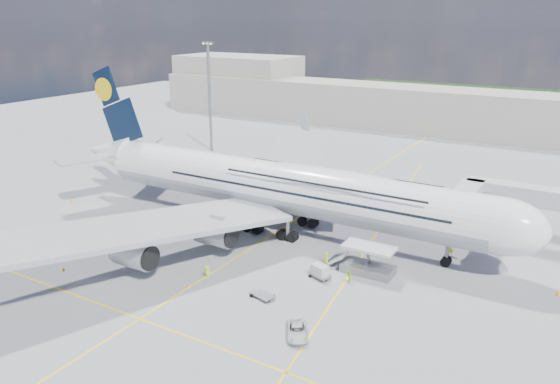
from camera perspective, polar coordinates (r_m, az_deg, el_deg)
The scene contains 31 objects.
ground at distance 75.77m, azimuth -3.77°, elevation -6.34°, with size 300.00×300.00×0.00m, color gray.
taxi_line_main at distance 75.77m, azimuth -3.77°, elevation -6.34°, with size 0.25×220.00×0.01m, color yellow.
taxi_line_cross at distance 62.22m, azimuth -14.44°, elevation -12.72°, with size 120.00×0.25×0.01m, color yellow.
taxi_line_diag at distance 77.92m, azimuth 9.05°, elevation -5.83°, with size 0.25×100.00×0.01m, color yellow.
airliner at distance 81.08m, azimuth 0.26°, elevation 0.55°, with size 77.26×79.15×23.71m.
jet_bridge at distance 81.97m, azimuth 22.50°, elevation -0.68°, with size 18.80×12.10×8.50m.
cargo_loader at distance 70.44m, azimuth 9.05°, elevation -7.39°, with size 8.53×3.20×3.67m.
light_mast at distance 130.27m, azimuth -7.37°, elevation 9.94°, with size 3.00×0.70×25.50m.
terminal at distance 158.77m, azimuth 16.04°, elevation 8.20°, with size 180.00×16.00×12.00m, color #B2AD9E.
hangar at distance 192.40m, azimuth -4.34°, elevation 11.35°, with size 40.00×22.00×18.00m, color #B2AD9E.
dolly_row_a at distance 83.20m, azimuth -12.52°, elevation -3.77°, with size 3.11×2.41×1.75m.
dolly_row_b at distance 81.07m, azimuth -14.04°, elevation -4.91°, with size 3.41×2.02×0.48m.
dolly_row_c at distance 75.77m, azimuth -15.08°, elevation -6.71°, with size 2.81×1.55×0.41m.
dolly_back at distance 87.98m, azimuth -18.52°, elevation -3.49°, with size 3.25×1.92×0.46m.
dolly_nose_far at distance 68.58m, azimuth 4.18°, elevation -8.24°, with size 3.01×2.19×1.71m.
dolly_nose_near at distance 64.27m, azimuth -1.84°, elevation -10.71°, with size 3.20×2.24×0.42m.
baggage_tug at distance 78.16m, azimuth -15.46°, elevation -5.56°, with size 3.24×2.31×1.84m.
catering_truck_inner at distance 93.79m, azimuth 2.80°, elevation -0.24°, with size 6.76×3.05×3.93m.
catering_truck_outer at distance 123.85m, azimuth 1.21°, elevation 4.28°, with size 6.98×5.24×3.84m.
service_van at distance 57.21m, azimuth 1.81°, elevation -14.33°, with size 2.01×4.36×1.21m, color silver.
crew_nose at distance 77.93m, azimuth 17.42°, elevation -5.71°, with size 0.69×0.46×1.90m, color #CEF319.
crew_loader at distance 67.67m, azimuth 7.17°, elevation -8.81°, with size 0.80×0.63×1.65m, color #93DA17.
crew_wing at distance 80.06m, azimuth -17.92°, elevation -5.10°, with size 1.14×0.47×1.94m, color #D4FF1A.
crew_van at distance 72.43m, azimuth 4.88°, elevation -6.86°, with size 0.80×0.52×1.63m, color #BBED19.
crew_tug at distance 68.89m, azimuth -7.63°, elevation -8.27°, with size 1.15×0.66×1.78m, color #C6FF1A.
cone_nose at distance 72.41m, azimuth 27.03°, elevation -9.39°, with size 0.48×0.48×0.61m.
cone_wing_left_inner at distance 102.97m, azimuth 2.48°, elevation 0.51°, with size 0.41×0.41×0.52m.
cone_wing_left_outer at distance 113.70m, azimuth -0.21°, elevation 2.25°, with size 0.48×0.48×0.61m.
cone_wing_right_inner at distance 67.54m, azimuth -9.67°, elevation -9.55°, with size 0.40×0.40×0.51m.
cone_wing_right_outer at distance 75.75m, azimuth -21.69°, elevation -7.48°, with size 0.40×0.40×0.51m.
cone_tail at distance 101.78m, azimuth -20.94°, elevation -0.90°, with size 0.47×0.47×0.59m.
Camera 1 is at (39.33, -56.74, 31.22)m, focal length 35.00 mm.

